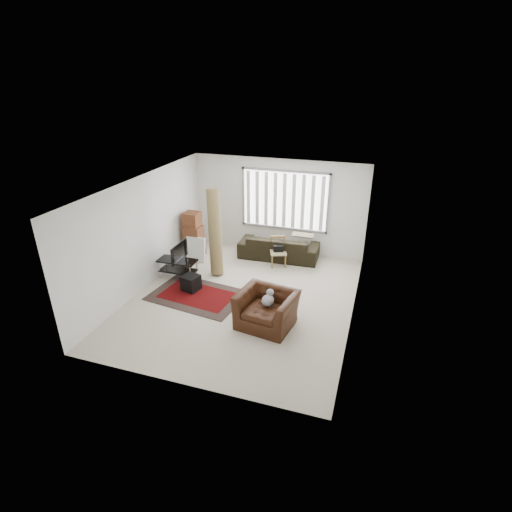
{
  "coord_description": "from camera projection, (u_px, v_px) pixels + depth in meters",
  "views": [
    {
      "loc": [
        2.79,
        -7.61,
        4.84
      ],
      "look_at": [
        0.26,
        0.18,
        1.05
      ],
      "focal_mm": 28.0,
      "sensor_mm": 36.0,
      "label": 1
    }
  ],
  "objects": [
    {
      "name": "persian_rug",
      "position": [
        197.0,
        295.0,
        9.48
      ],
      "size": [
        2.32,
        1.7,
        0.02
      ],
      "color": "black",
      "rests_on": "ground"
    },
    {
      "name": "sofa",
      "position": [
        279.0,
        244.0,
        11.26
      ],
      "size": [
        2.27,
        1.05,
        0.86
      ],
      "primitive_type": "imported",
      "rotation": [
        0.0,
        0.0,
        3.18
      ],
      "color": "black",
      "rests_on": "ground"
    },
    {
      "name": "rolled_rug",
      "position": [
        215.0,
        232.0,
        10.2
      ],
      "size": [
        0.64,
        0.82,
        2.22
      ],
      "primitive_type": "cylinder",
      "rotation": [
        -0.2,
        0.0,
        0.49
      ],
      "color": "brown",
      "rests_on": "ground"
    },
    {
      "name": "subwoofer",
      "position": [
        191.0,
        283.0,
        9.64
      ],
      "size": [
        0.45,
        0.45,
        0.37
      ],
      "primitive_type": "cube",
      "rotation": [
        0.0,
        0.0,
        -0.23
      ],
      "color": "black",
      "rests_on": "persian_rug"
    },
    {
      "name": "side_chair",
      "position": [
        278.0,
        250.0,
        10.81
      ],
      "size": [
        0.55,
        0.55,
        0.79
      ],
      "rotation": [
        0.0,
        0.0,
        0.37
      ],
      "color": "tan",
      "rests_on": "ground"
    },
    {
      "name": "tv_stand",
      "position": [
        178.0,
        265.0,
        10.19
      ],
      "size": [
        0.99,
        0.44,
        0.49
      ],
      "color": "black",
      "rests_on": "ground"
    },
    {
      "name": "room",
      "position": [
        251.0,
        221.0,
        9.07
      ],
      "size": [
        6.0,
        6.02,
        2.71
      ],
      "color": "beige",
      "rests_on": "ground"
    },
    {
      "name": "armchair",
      "position": [
        267.0,
        307.0,
        8.23
      ],
      "size": [
        1.29,
        1.17,
        0.86
      ],
      "rotation": [
        0.0,
        0.0,
        -0.15
      ],
      "color": "#33170A",
      "rests_on": "ground"
    },
    {
      "name": "white_flatpack",
      "position": [
        196.0,
        249.0,
        11.1
      ],
      "size": [
        0.55,
        0.19,
        0.7
      ],
      "primitive_type": "cube",
      "rotation": [
        -0.15,
        0.0,
        0.02
      ],
      "color": "silver",
      "rests_on": "ground"
    },
    {
      "name": "tv",
      "position": [
        176.0,
        252.0,
        10.04
      ],
      "size": [
        0.1,
        0.8,
        0.46
      ],
      "primitive_type": "imported",
      "rotation": [
        0.0,
        0.0,
        1.57
      ],
      "color": "black",
      "rests_on": "tv_stand"
    },
    {
      "name": "moving_boxes",
      "position": [
        193.0,
        236.0,
        11.3
      ],
      "size": [
        0.53,
        0.49,
        1.3
      ],
      "color": "brown",
      "rests_on": "ground"
    }
  ]
}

